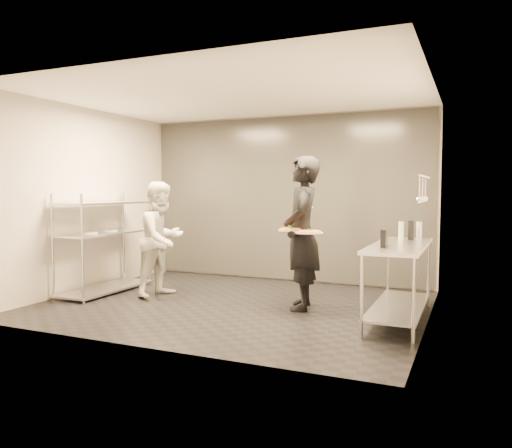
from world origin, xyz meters
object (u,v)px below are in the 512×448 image
at_px(waiter, 302,233).
at_px(pizza_plate_near, 290,230).
at_px(salad_plate, 304,206).
at_px(pos_monitor, 384,238).
at_px(prep_counter, 399,269).
at_px(pizza_plate_far, 309,232).
at_px(bottle_clear, 419,231).
at_px(bottle_green, 401,231).
at_px(pass_rack, 105,241).
at_px(chef, 162,239).
at_px(bottle_dark, 411,230).

xyz_separation_m(waiter, pizza_plate_near, (-0.08, -0.21, 0.06)).
distance_m(salad_plate, pos_monitor, 1.50).
xyz_separation_m(prep_counter, pizza_plate_far, (-1.08, -0.08, 0.40)).
xyz_separation_m(pizza_plate_near, bottle_clear, (1.49, 0.70, -0.02)).
bearing_deg(salad_plate, bottle_green, -0.45).
height_order(pass_rack, salad_plate, pass_rack).
relative_size(pass_rack, bottle_green, 6.75).
bearing_deg(bottle_clear, pizza_plate_near, -154.65).
height_order(prep_counter, bottle_green, bottle_green).
distance_m(pizza_plate_near, bottle_clear, 1.64).
bearing_deg(prep_counter, bottle_green, 95.52).
distance_m(waiter, pizza_plate_far, 0.29).
xyz_separation_m(prep_counter, pos_monitor, (-0.12, -0.36, 0.39)).
height_order(pizza_plate_near, salad_plate, salad_plate).
height_order(pizza_plate_far, bottle_clear, bottle_clear).
bearing_deg(pass_rack, prep_counter, 0.03).
relative_size(waiter, bottle_clear, 8.76).
height_order(waiter, pizza_plate_near, waiter).
distance_m(chef, pizza_plate_near, 2.06).
height_order(pizza_plate_near, bottle_green, bottle_green).
bearing_deg(pos_monitor, prep_counter, 67.66).
xyz_separation_m(chef, bottle_green, (3.34, 0.34, 0.21)).
distance_m(waiter, bottle_dark, 1.37).
distance_m(salad_plate, bottle_dark, 1.43).
bearing_deg(waiter, bottle_clear, 93.56).
relative_size(pass_rack, waiter, 0.81).
bearing_deg(waiter, bottle_green, 88.03).
bearing_deg(pos_monitor, pass_rack, 171.26).
bearing_deg(chef, pass_rack, 106.88).
relative_size(bottle_clear, bottle_dark, 0.92).
relative_size(waiter, salad_plate, 7.37).
bearing_deg(waiter, salad_plate, 178.55).
height_order(salad_plate, bottle_clear, salad_plate).
height_order(prep_counter, pizza_plate_far, pizza_plate_far).
relative_size(chef, pos_monitor, 5.99).
relative_size(waiter, pizza_plate_near, 6.51).
relative_size(prep_counter, waiter, 0.91).
xyz_separation_m(pass_rack, waiter, (3.08, 0.16, 0.22)).
bearing_deg(bottle_green, salad_plate, 179.55).
height_order(pass_rack, prep_counter, pass_rack).
distance_m(chef, bottle_dark, 3.48).
bearing_deg(pass_rack, bottle_dark, 7.17).
relative_size(prep_counter, bottle_dark, 7.32).
xyz_separation_m(pos_monitor, bottle_clear, (0.27, 1.01, 0.01)).
xyz_separation_m(pos_monitor, bottle_green, (0.08, 0.82, 0.02)).
xyz_separation_m(chef, salad_plate, (2.05, 0.35, 0.50)).
bearing_deg(chef, bottle_dark, -72.70).
distance_m(pizza_plate_near, pos_monitor, 1.25).
bearing_deg(bottle_green, chef, -174.11).
height_order(chef, bottle_clear, chef).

